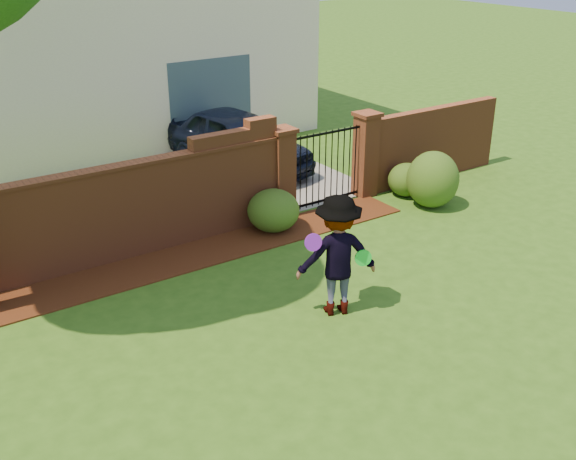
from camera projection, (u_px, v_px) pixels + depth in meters
ground at (298, 341)px, 9.88m from camera, size 80.00×80.00×0.01m
mulch_bed at (144, 269)px, 11.90m from camera, size 11.10×1.08×0.03m
brick_wall at (65, 223)px, 11.49m from camera, size 8.70×0.31×2.16m
brick_wall_return at (431, 144)px, 15.94m from camera, size 4.00×0.25×1.70m
pillar_left at (282, 173)px, 13.74m from camera, size 0.50×0.50×1.88m
pillar_right at (366, 154)px, 14.87m from camera, size 0.50×0.50×1.88m
iron_gate at (325, 168)px, 14.35m from camera, size 1.78×0.03×1.60m
driveway at (232, 158)px, 17.71m from camera, size 3.20×8.00×0.01m
house at (72, 23)px, 18.16m from camera, size 12.40×6.40×6.30m
car at (245, 142)px, 16.48m from camera, size 2.35×4.47×1.45m
shrub_left at (273, 211)px, 13.31m from camera, size 1.03×1.03×0.84m
shrub_middle at (433, 179)px, 14.39m from camera, size 1.11×1.11×1.22m
shrub_right at (407, 180)px, 15.08m from camera, size 0.83×0.83×0.74m
man at (338, 257)px, 10.22m from camera, size 1.42×1.14×1.93m
frisbee_purple at (313, 242)px, 9.84m from camera, size 0.28×0.15×0.26m
frisbee_green at (363, 258)px, 10.14m from camera, size 0.26×0.16×0.26m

